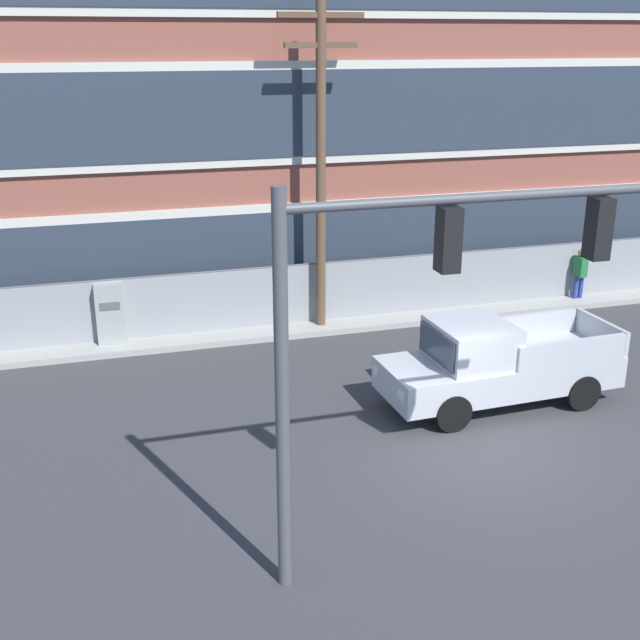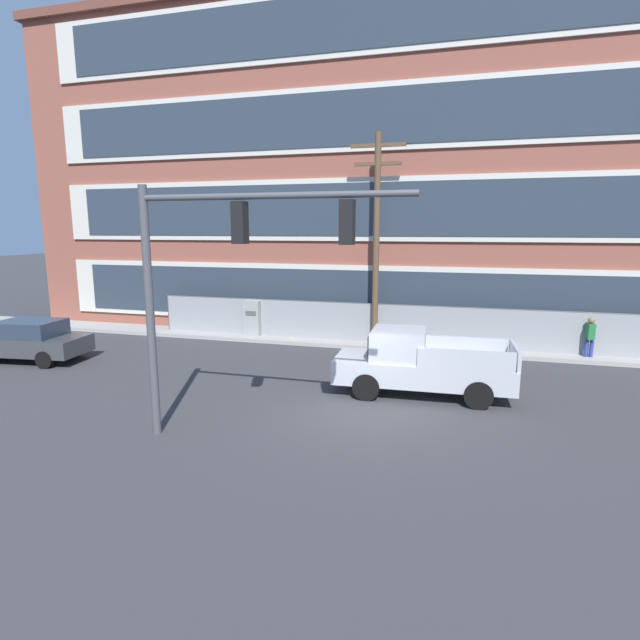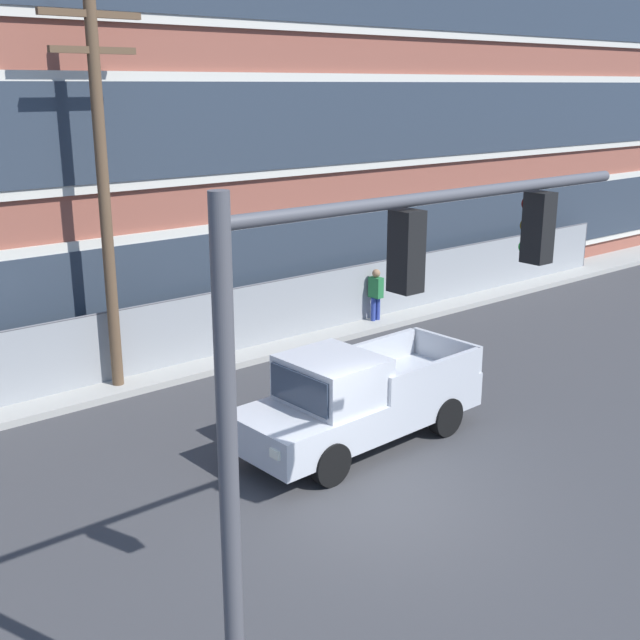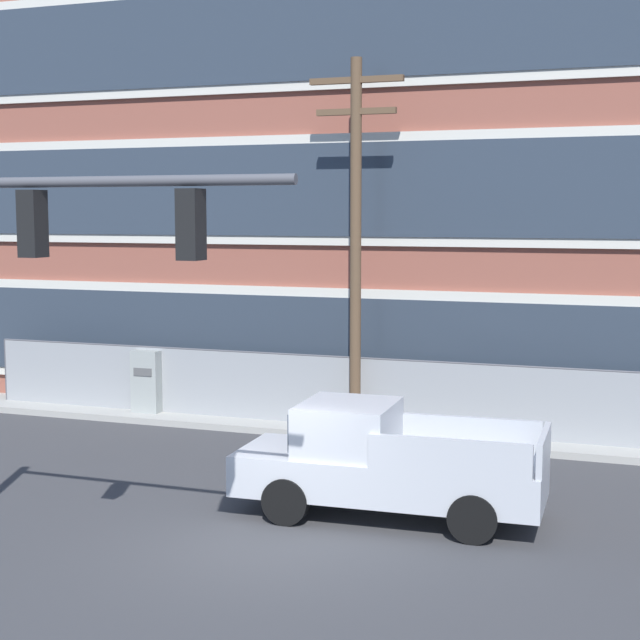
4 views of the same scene
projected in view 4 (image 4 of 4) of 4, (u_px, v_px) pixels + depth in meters
The scene contains 7 objects.
ground_plane at pixel (260, 547), 15.38m from camera, with size 160.00×160.00×0.00m, color #38383A.
sidewalk_building_side at pixel (395, 433), 22.90m from camera, with size 80.00×1.69×0.16m, color #9E9B93.
chain_link_fence at pixel (560, 408), 21.61m from camera, with size 29.40×0.06×1.83m.
traffic_signal_mast at pixel (2, 284), 13.37m from camera, with size 6.25×0.43×5.93m.
pickup_truck_silver at pixel (383, 464), 16.78m from camera, with size 5.36×2.16×1.96m.
utility_pole_near_corner at pixel (356, 232), 22.42m from camera, with size 2.20×0.26×8.69m.
electrical_cabinet at pixel (147, 384), 24.92m from camera, with size 0.73×0.48×1.74m.
Camera 4 is at (5.90, -13.71, 5.23)m, focal length 55.00 mm.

